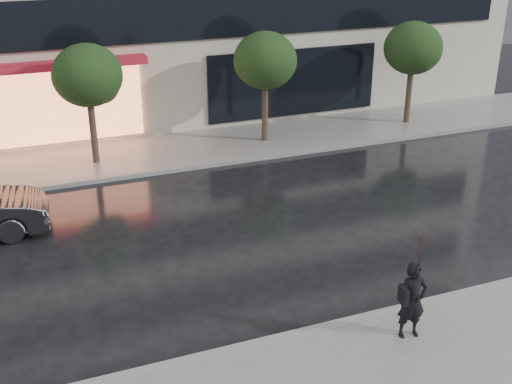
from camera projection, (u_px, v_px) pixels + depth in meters
ground at (312, 304)px, 13.67m from camera, size 120.00×120.00×0.00m
sidewalk_far at (183, 150)px, 22.38m from camera, size 60.00×3.50×0.12m
curb_near at (334, 327)px, 12.79m from camera, size 60.00×0.25×0.14m
curb_far at (197, 166)px, 20.89m from camera, size 60.00×0.25×0.14m
tree_mid_west at (89, 77)px, 20.06m from camera, size 2.20×2.20×3.99m
tree_mid_east at (266, 62)px, 22.08m from camera, size 2.20×2.20×3.99m
tree_far_east at (414, 50)px, 24.10m from camera, size 2.20×2.20×3.99m
pedestrian_with_umbrella at (417, 273)px, 11.91m from camera, size 0.92×0.93×2.16m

